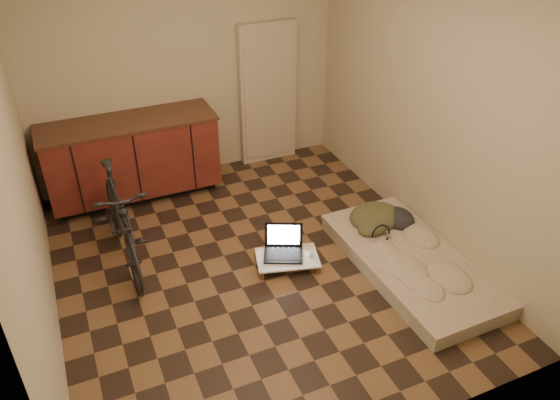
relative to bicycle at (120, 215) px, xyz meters
name	(u,v)px	position (x,y,z in m)	size (l,w,h in m)	color
room_shell	(251,140)	(1.07, -0.56, 0.79)	(3.50, 4.00, 2.60)	brown
cabinets	(132,158)	(0.32, 1.14, -0.04)	(1.84, 0.62, 0.91)	black
appliance_panel	(268,94)	(2.02, 1.38, 0.34)	(0.70, 0.10, 1.70)	beige
bicycle	(120,215)	(0.00, 0.00, 0.00)	(0.46, 1.58, 1.02)	black
futon	(411,262)	(2.37, -1.20, -0.43)	(0.91, 1.86, 0.16)	#AEA78B
clothing_pile	(382,212)	(2.42, -0.61, -0.24)	(0.56, 0.47, 0.22)	#434427
headphones	(381,234)	(2.24, -0.88, -0.28)	(0.23, 0.21, 0.15)	black
lap_desk	(287,258)	(1.36, -0.69, -0.43)	(0.65, 0.51, 0.10)	brown
laptop	(283,248)	(1.35, -0.61, -0.36)	(0.46, 0.44, 0.25)	black
mouse	(310,254)	(1.56, -0.75, -0.40)	(0.05, 0.09, 0.03)	silver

